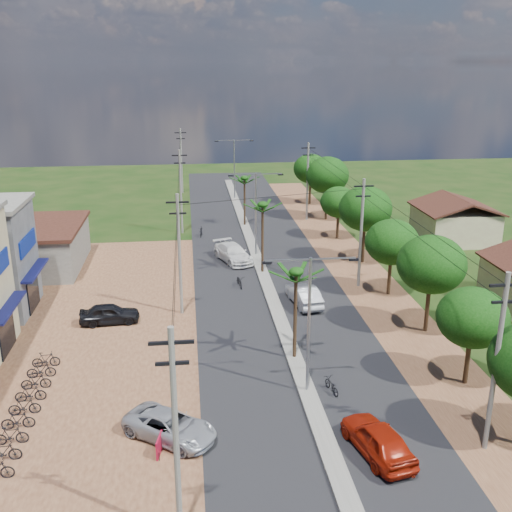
{
  "coord_description": "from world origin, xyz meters",
  "views": [
    {
      "loc": [
        -6.23,
        -29.07,
        17.71
      ],
      "look_at": [
        -1.04,
        15.83,
        3.0
      ],
      "focal_mm": 42.0,
      "sensor_mm": 36.0,
      "label": 1
    }
  ],
  "objects_px": {
    "roadside_sign": "(159,446)",
    "parked_scooter_row": "(24,406)",
    "car_parked_silver": "(170,427)",
    "moto_rider_east": "(332,386)",
    "car_white_far": "(233,254)",
    "car_silver_mid": "(304,295)",
    "car_parked_dark": "(110,314)",
    "car_red_near": "(378,440)"
  },
  "relations": [
    {
      "from": "car_parked_silver",
      "to": "moto_rider_east",
      "type": "relative_size",
      "value": 3.04
    },
    {
      "from": "car_white_far",
      "to": "parked_scooter_row",
      "type": "bearing_deg",
      "value": -137.6
    },
    {
      "from": "car_red_near",
      "to": "moto_rider_east",
      "type": "height_order",
      "value": "car_red_near"
    },
    {
      "from": "parked_scooter_row",
      "to": "car_parked_silver",
      "type": "bearing_deg",
      "value": -21.35
    },
    {
      "from": "car_red_near",
      "to": "roadside_sign",
      "type": "xyz_separation_m",
      "value": [
        -10.22,
        1.17,
        -0.32
      ]
    },
    {
      "from": "car_parked_silver",
      "to": "roadside_sign",
      "type": "xyz_separation_m",
      "value": [
        -0.49,
        -1.2,
        -0.19
      ]
    },
    {
      "from": "car_parked_dark",
      "to": "car_white_far",
      "type": "bearing_deg",
      "value": -41.6
    },
    {
      "from": "moto_rider_east",
      "to": "car_red_near",
      "type": "bearing_deg",
      "value": 85.33
    },
    {
      "from": "moto_rider_east",
      "to": "roadside_sign",
      "type": "bearing_deg",
      "value": 12.56
    },
    {
      "from": "car_red_near",
      "to": "parked_scooter_row",
      "type": "relative_size",
      "value": 0.43
    },
    {
      "from": "car_parked_silver",
      "to": "parked_scooter_row",
      "type": "height_order",
      "value": "car_parked_silver"
    },
    {
      "from": "car_silver_mid",
      "to": "moto_rider_east",
      "type": "xyz_separation_m",
      "value": [
        -0.89,
        -12.76,
        -0.35
      ]
    },
    {
      "from": "car_white_far",
      "to": "car_parked_silver",
      "type": "height_order",
      "value": "car_white_far"
    },
    {
      "from": "car_silver_mid",
      "to": "car_red_near",
      "type": "bearing_deg",
      "value": 82.18
    },
    {
      "from": "car_red_near",
      "to": "car_white_far",
      "type": "height_order",
      "value": "car_red_near"
    },
    {
      "from": "car_red_near",
      "to": "roadside_sign",
      "type": "bearing_deg",
      "value": -19.73
    },
    {
      "from": "car_red_near",
      "to": "car_parked_silver",
      "type": "relative_size",
      "value": 0.98
    },
    {
      "from": "car_red_near",
      "to": "parked_scooter_row",
      "type": "bearing_deg",
      "value": -30.37
    },
    {
      "from": "roadside_sign",
      "to": "car_white_far",
      "type": "bearing_deg",
      "value": 89.15
    },
    {
      "from": "car_parked_dark",
      "to": "roadside_sign",
      "type": "xyz_separation_m",
      "value": [
        4.06,
        -15.5,
        -0.23
      ]
    },
    {
      "from": "parked_scooter_row",
      "to": "car_parked_dark",
      "type": "bearing_deg",
      "value": 74.64
    },
    {
      "from": "roadside_sign",
      "to": "moto_rider_east",
      "type": "bearing_deg",
      "value": 36.26
    },
    {
      "from": "car_parked_silver",
      "to": "parked_scooter_row",
      "type": "xyz_separation_m",
      "value": [
        -7.65,
        2.99,
        -0.17
      ]
    },
    {
      "from": "car_parked_silver",
      "to": "roadside_sign",
      "type": "distance_m",
      "value": 1.31
    },
    {
      "from": "car_silver_mid",
      "to": "car_white_far",
      "type": "height_order",
      "value": "car_white_far"
    },
    {
      "from": "car_silver_mid",
      "to": "roadside_sign",
      "type": "relative_size",
      "value": 4.04
    },
    {
      "from": "roadside_sign",
      "to": "car_parked_dark",
      "type": "bearing_deg",
      "value": 115.26
    },
    {
      "from": "car_red_near",
      "to": "roadside_sign",
      "type": "relative_size",
      "value": 4.07
    },
    {
      "from": "car_parked_dark",
      "to": "car_red_near",
      "type": "bearing_deg",
      "value": -143.58
    },
    {
      "from": "roadside_sign",
      "to": "parked_scooter_row",
      "type": "xyz_separation_m",
      "value": [
        -7.17,
        4.2,
        0.02
      ]
    },
    {
      "from": "car_parked_silver",
      "to": "moto_rider_east",
      "type": "bearing_deg",
      "value": -33.06
    },
    {
      "from": "car_red_near",
      "to": "car_parked_silver",
      "type": "height_order",
      "value": "car_red_near"
    },
    {
      "from": "moto_rider_east",
      "to": "car_white_far",
      "type": "bearing_deg",
      "value": -94.36
    },
    {
      "from": "car_red_near",
      "to": "car_parked_dark",
      "type": "distance_m",
      "value": 21.94
    },
    {
      "from": "car_parked_silver",
      "to": "car_parked_dark",
      "type": "distance_m",
      "value": 15.0
    },
    {
      "from": "moto_rider_east",
      "to": "roadside_sign",
      "type": "distance_m",
      "value": 10.4
    },
    {
      "from": "car_parked_silver",
      "to": "roadside_sign",
      "type": "relative_size",
      "value": 4.17
    },
    {
      "from": "car_red_near",
      "to": "car_parked_dark",
      "type": "xyz_separation_m",
      "value": [
        -14.28,
        16.66,
        -0.09
      ]
    },
    {
      "from": "parked_scooter_row",
      "to": "car_white_far",
      "type": "bearing_deg",
      "value": 61.85
    },
    {
      "from": "moto_rider_east",
      "to": "roadside_sign",
      "type": "height_order",
      "value": "roadside_sign"
    },
    {
      "from": "car_parked_dark",
      "to": "roadside_sign",
      "type": "bearing_deg",
      "value": -169.49
    },
    {
      "from": "car_silver_mid",
      "to": "car_parked_dark",
      "type": "height_order",
      "value": "car_silver_mid"
    }
  ]
}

